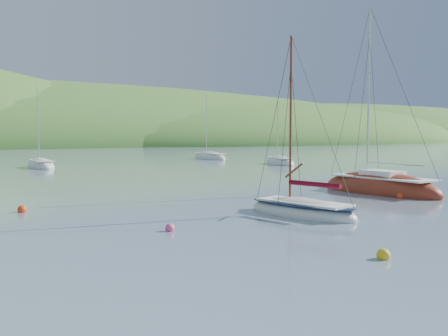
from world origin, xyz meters
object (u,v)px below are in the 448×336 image
distant_sloop_a (41,166)px  distant_sloop_d (280,163)px  daysailer_white (302,211)px  sloop_red (380,189)px  distant_sloop_b (210,158)px

distant_sloop_a → distant_sloop_d: bearing=-19.4°
daysailer_white → sloop_red: 11.09m
distant_sloop_b → distant_sloop_a: bearing=-168.3°
distant_sloop_b → distant_sloop_d: (1.95, -15.80, -0.01)m
daysailer_white → distant_sloop_a: 41.10m
distant_sloop_a → sloop_red: bearing=-69.3°
daysailer_white → distant_sloop_b: bearing=52.8°
sloop_red → distant_sloop_b: sloop_red is taller
distant_sloop_b → distant_sloop_d: bearing=-88.4°
distant_sloop_d → daysailer_white: bearing=-109.5°
sloop_red → distant_sloop_a: sloop_red is taller
sloop_red → distant_sloop_a: size_ratio=1.29×
distant_sloop_a → distant_sloop_d: (27.51, -7.91, -0.00)m
distant_sloop_b → daysailer_white: bearing=-117.4°
sloop_red → distant_sloop_b: (9.54, 43.81, -0.05)m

